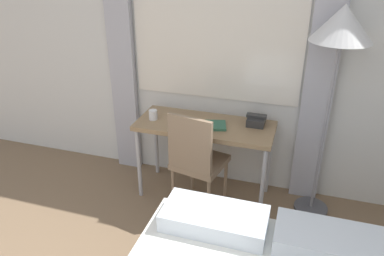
# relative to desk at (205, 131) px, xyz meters

# --- Properties ---
(wall_back_with_window) EXTENTS (5.09, 0.13, 2.70)m
(wall_back_with_window) POSITION_rel_desk_xyz_m (-0.13, 0.32, 0.70)
(wall_back_with_window) COLOR silver
(wall_back_with_window) RESTS_ON ground_plane
(desk) EXTENTS (1.18, 0.49, 0.72)m
(desk) POSITION_rel_desk_xyz_m (0.00, 0.00, 0.00)
(desk) COLOR #937551
(desk) RESTS_ON ground_plane
(desk_chair) EXTENTS (0.47, 0.47, 0.92)m
(desk_chair) POSITION_rel_desk_xyz_m (-0.01, -0.23, -0.14)
(desk_chair) COLOR #8C7259
(desk_chair) RESTS_ON ground_plane
(standing_lamp) EXTENTS (0.44, 0.44, 1.74)m
(standing_lamp) POSITION_rel_desk_xyz_m (0.96, 0.05, 0.87)
(standing_lamp) COLOR #4C4C51
(standing_lamp) RESTS_ON ground_plane
(telephone) EXTENTS (0.17, 0.17, 0.09)m
(telephone) POSITION_rel_desk_xyz_m (0.42, 0.12, 0.11)
(telephone) COLOR #2D2D2D
(telephone) RESTS_ON desk
(book) EXTENTS (0.31, 0.24, 0.02)m
(book) POSITION_rel_desk_xyz_m (0.05, -0.04, 0.08)
(book) COLOR #33664C
(book) RESTS_ON desk
(mug) EXTENTS (0.07, 0.07, 0.09)m
(mug) POSITION_rel_desk_xyz_m (-0.46, -0.05, 0.11)
(mug) COLOR white
(mug) RESTS_ON desk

